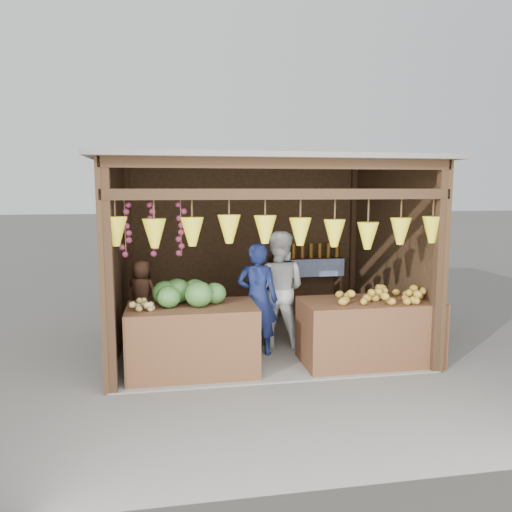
{
  "coord_description": "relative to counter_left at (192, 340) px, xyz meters",
  "views": [
    {
      "loc": [
        -1.28,
        -6.94,
        2.26
      ],
      "look_at": [
        -0.08,
        -0.1,
        1.32
      ],
      "focal_mm": 35.0,
      "sensor_mm": 36.0,
      "label": 1
    }
  ],
  "objects": [
    {
      "name": "ground",
      "position": [
        1.03,
        0.99,
        -0.43
      ],
      "size": [
        80.0,
        80.0,
        0.0
      ],
      "primitive_type": "plane",
      "color": "#514F49",
      "rests_on": "ground"
    },
    {
      "name": "stall_structure",
      "position": [
        1.0,
        0.94,
        1.24
      ],
      "size": [
        4.3,
        3.3,
        2.66
      ],
      "color": "slate",
      "rests_on": "ground"
    },
    {
      "name": "back_shelf",
      "position": [
        2.08,
        2.27,
        0.45
      ],
      "size": [
        1.25,
        0.32,
        1.32
      ],
      "color": "#382314",
      "rests_on": "ground"
    },
    {
      "name": "counter_left",
      "position": [
        0.0,
        0.0,
        0.0
      ],
      "size": [
        1.56,
        0.85,
        0.85
      ],
      "primitive_type": "cube",
      "color": "#52321B",
      "rests_on": "ground"
    },
    {
      "name": "counter_right",
      "position": [
        2.28,
        -0.02,
        -0.01
      ],
      "size": [
        1.75,
        0.85,
        0.83
      ],
      "primitive_type": "cube",
      "color": "#4D2C19",
      "rests_on": "ground"
    },
    {
      "name": "stool",
      "position": [
        -0.65,
        1.15,
        -0.29
      ],
      "size": [
        0.29,
        0.29,
        0.27
      ],
      "primitive_type": "cube",
      "color": "black",
      "rests_on": "ground"
    },
    {
      "name": "man_standing",
      "position": [
        0.91,
        0.56,
        0.35
      ],
      "size": [
        0.67,
        0.57,
        1.55
      ],
      "primitive_type": "imported",
      "rotation": [
        0.0,
        0.0,
        2.72
      ],
      "color": "navy",
      "rests_on": "ground"
    },
    {
      "name": "woman_standing",
      "position": [
        1.26,
        0.86,
        0.41
      ],
      "size": [
        1.0,
        0.91,
        1.67
      ],
      "primitive_type": "imported",
      "rotation": [
        0.0,
        0.0,
        2.73
      ],
      "color": "silver",
      "rests_on": "ground"
    },
    {
      "name": "vendor_seated",
      "position": [
        -0.65,
        1.15,
        0.35
      ],
      "size": [
        0.58,
        0.51,
        1.0
      ],
      "primitive_type": "imported",
      "rotation": [
        0.0,
        0.0,
        2.66
      ],
      "color": "#513020",
      "rests_on": "stool"
    },
    {
      "name": "melon_pile",
      "position": [
        -0.05,
        0.07,
        0.59
      ],
      "size": [
        1.0,
        0.5,
        0.32
      ],
      "primitive_type": null,
      "color": "#194F15",
      "rests_on": "counter_left"
    },
    {
      "name": "tanfruit_pile",
      "position": [
        -0.58,
        -0.07,
        0.49
      ],
      "size": [
        0.34,
        0.4,
        0.13
      ],
      "primitive_type": null,
      "color": "olive",
      "rests_on": "counter_left"
    },
    {
      "name": "mango_pile",
      "position": [
        2.35,
        -0.09,
        0.52
      ],
      "size": [
        1.4,
        0.64,
        0.22
      ],
      "primitive_type": null,
      "color": "orange",
      "rests_on": "counter_right"
    }
  ]
}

